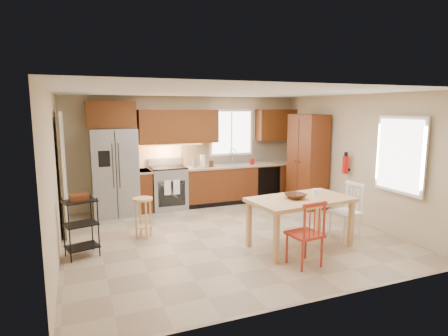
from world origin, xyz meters
TOP-DOWN VIEW (x-y plane):
  - floor at (0.00, 0.00)m, footprint 5.50×5.50m
  - ceiling at (0.00, 0.00)m, footprint 5.50×5.00m
  - wall_back at (0.00, 2.50)m, footprint 5.50×0.02m
  - wall_front at (0.00, -2.50)m, footprint 5.50×0.02m
  - wall_left at (-2.75, 0.00)m, footprint 0.02×5.00m
  - wall_right at (2.75, 0.00)m, footprint 0.02×5.00m
  - refrigerator at (-1.70, 2.12)m, footprint 0.92×0.75m
  - range_stove at (-0.55, 2.19)m, footprint 0.76×0.63m
  - base_cabinet_narrow at (-1.10, 2.20)m, footprint 0.30×0.60m
  - base_cabinet_run at (1.29, 2.20)m, footprint 2.92×0.60m
  - dishwasher at (1.85, 1.91)m, footprint 0.60×0.02m
  - backsplash at (1.29, 2.48)m, footprint 2.92×0.03m
  - upper_over_fridge at (-1.70, 2.33)m, footprint 1.00×0.35m
  - upper_left_block at (-0.25, 2.33)m, footprint 1.80×0.35m
  - upper_right_block at (2.25, 2.33)m, footprint 1.00×0.35m
  - window_back at (1.10, 2.48)m, footprint 1.12×0.04m
  - sink at (1.10, 2.20)m, footprint 0.62×0.46m
  - undercab_glow at (-0.55, 2.30)m, footprint 1.60×0.30m
  - soap_bottle at (1.48, 2.10)m, footprint 0.09×0.09m
  - paper_towel at (0.25, 2.15)m, footprint 0.12×0.12m
  - canister_steel at (0.05, 2.15)m, footprint 0.11×0.11m
  - canister_wood at (0.45, 2.12)m, footprint 0.10×0.10m
  - pantry at (2.43, 1.20)m, footprint 0.50×0.95m
  - fire_extinguisher at (2.63, 0.15)m, footprint 0.12×0.12m
  - window_right at (2.68, -1.15)m, footprint 0.04×1.02m
  - doorway at (-2.67, 1.30)m, footprint 0.04×0.95m
  - dining_table at (0.88, -0.92)m, footprint 1.72×1.08m
  - chair_red at (0.53, -1.57)m, footprint 0.49×0.49m
  - chair_white at (1.83, -0.87)m, footprint 0.49×0.49m
  - table_bowl at (0.77, -0.92)m, footprint 0.36×0.36m
  - table_jar at (1.23, -0.82)m, footprint 0.14×0.14m
  - bar_stool at (-1.41, 0.46)m, footprint 0.45×0.45m
  - utility_cart at (-2.43, -0.04)m, footprint 0.54×0.46m

SIDE VIEW (x-z plane):
  - floor at x=0.00m, z-range 0.00..0.00m
  - bar_stool at x=-1.41m, z-range 0.00..0.71m
  - dining_table at x=0.88m, z-range 0.00..0.80m
  - base_cabinet_narrow at x=-1.10m, z-range 0.00..0.90m
  - base_cabinet_run at x=1.29m, z-range 0.00..0.90m
  - dishwasher at x=1.85m, z-range 0.06..0.84m
  - utility_cart at x=-2.43m, z-range 0.00..0.92m
  - range_stove at x=-0.55m, z-range 0.00..0.92m
  - chair_red at x=0.53m, z-range 0.00..0.96m
  - chair_white at x=1.83m, z-range 0.00..0.96m
  - table_bowl at x=0.77m, z-range 0.77..0.85m
  - table_jar at x=1.23m, z-range 0.76..0.91m
  - sink at x=1.10m, z-range 0.78..0.94m
  - refrigerator at x=-1.70m, z-range 0.00..1.82m
  - canister_wood at x=0.45m, z-range 0.90..1.04m
  - canister_steel at x=0.05m, z-range 0.90..1.08m
  - soap_bottle at x=1.48m, z-range 0.90..1.09m
  - paper_towel at x=0.25m, z-range 0.90..1.18m
  - pantry at x=2.43m, z-range 0.00..2.10m
  - doorway at x=-2.67m, z-range 0.00..2.10m
  - fire_extinguisher at x=2.63m, z-range 0.92..1.28m
  - backsplash at x=1.29m, z-range 0.90..1.45m
  - wall_back at x=0.00m, z-range 0.00..2.50m
  - wall_front at x=0.00m, z-range 0.00..2.50m
  - wall_left at x=-2.75m, z-range 0.00..2.50m
  - wall_right at x=2.75m, z-range 0.00..2.50m
  - undercab_glow at x=-0.55m, z-range 1.43..1.43m
  - window_right at x=2.68m, z-range 0.79..2.11m
  - window_back at x=1.10m, z-range 1.09..2.21m
  - upper_left_block at x=-0.25m, z-range 1.45..2.20m
  - upper_right_block at x=2.25m, z-range 1.45..2.20m
  - upper_over_fridge at x=-1.70m, z-range 1.83..2.38m
  - ceiling at x=0.00m, z-range 2.49..2.51m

